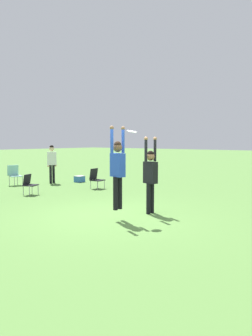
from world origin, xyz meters
The scene contains 9 objects.
ground_plane centered at (0.00, 0.00, 0.00)m, with size 120.00×120.00×0.00m, color #56843D.
person_jumping centered at (-0.27, -0.35, 1.41)m, with size 0.54×0.42×2.13m.
person_defending centered at (0.91, -0.55, 1.14)m, with size 0.54×0.42×2.15m.
frisbee centered at (0.07, -0.53, 2.28)m, with size 0.26×0.26×0.07m.
camping_chair_0 centered at (1.77, 7.57, 0.53)m, with size 0.62×0.67×0.92m.
camping_chair_1 centered at (3.36, 3.96, 0.48)m, with size 0.54×0.58×0.86m.
camping_chair_2 centered at (0.64, 4.80, 0.45)m, with size 0.60×0.65×0.77m.
person_spectator_near centered at (3.27, 6.76, 1.10)m, with size 0.54×0.33×1.82m.
cooler_box centered at (4.42, 6.11, 0.15)m, with size 0.43×0.38×0.31m.
Camera 1 is at (-6.57, -5.71, 2.05)m, focal length 35.00 mm.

